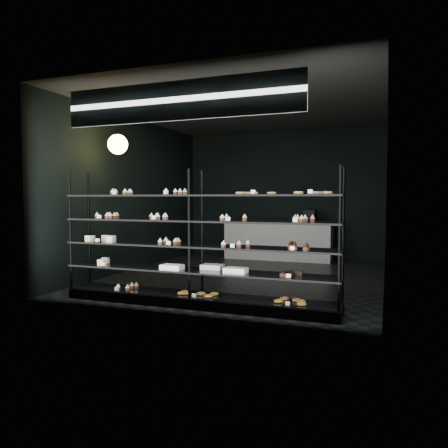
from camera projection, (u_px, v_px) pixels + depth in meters
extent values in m
cube|color=black|center=(247.00, 276.00, 8.44)|extent=(5.00, 6.00, 0.01)
cube|color=black|center=(247.00, 109.00, 8.25)|extent=(5.00, 6.00, 0.01)
cube|color=black|center=(282.00, 195.00, 11.15)|extent=(5.00, 0.01, 3.20)
cube|color=black|center=(176.00, 191.00, 5.54)|extent=(5.00, 0.01, 3.20)
cube|color=black|center=(134.00, 194.00, 9.22)|extent=(0.01, 6.00, 3.20)
cube|color=black|center=(386.00, 193.00, 7.47)|extent=(0.01, 6.00, 3.20)
cube|color=black|center=(196.00, 302.00, 6.13)|extent=(4.00, 0.50, 0.12)
cylinder|color=black|center=(70.00, 233.00, 6.56)|extent=(0.04, 0.04, 1.85)
cylinder|color=black|center=(89.00, 231.00, 6.97)|extent=(0.04, 0.04, 1.85)
cylinder|color=black|center=(189.00, 237.00, 5.87)|extent=(0.04, 0.04, 1.85)
cylinder|color=black|center=(202.00, 235.00, 6.28)|extent=(0.04, 0.04, 1.85)
cylinder|color=black|center=(340.00, 243.00, 5.18)|extent=(0.04, 0.04, 1.85)
cylinder|color=black|center=(343.00, 239.00, 5.59)|extent=(0.04, 0.04, 1.85)
cube|color=black|center=(196.00, 295.00, 6.13)|extent=(4.00, 0.50, 0.03)
cube|color=black|center=(196.00, 271.00, 6.11)|extent=(4.00, 0.50, 0.02)
cube|color=black|center=(196.00, 246.00, 6.09)|extent=(4.00, 0.50, 0.02)
cube|color=black|center=(196.00, 221.00, 6.07)|extent=(4.00, 0.50, 0.02)
cube|color=black|center=(196.00, 196.00, 6.05)|extent=(4.00, 0.50, 0.02)
cube|color=white|center=(113.00, 193.00, 6.31)|extent=(0.06, 0.04, 0.06)
cube|color=white|center=(167.00, 193.00, 6.00)|extent=(0.06, 0.04, 0.06)
cube|color=white|center=(252.00, 192.00, 5.57)|extent=(0.05, 0.04, 0.06)
cube|color=white|center=(310.00, 192.00, 5.31)|extent=(0.06, 0.04, 0.06)
cube|color=white|center=(98.00, 217.00, 6.42)|extent=(0.06, 0.04, 0.06)
cube|color=white|center=(154.00, 218.00, 6.09)|extent=(0.05, 0.04, 0.06)
cube|color=white|center=(231.00, 219.00, 5.69)|extent=(0.05, 0.04, 0.06)
cube|color=white|center=(298.00, 221.00, 5.38)|extent=(0.06, 0.04, 0.06)
cube|color=white|center=(97.00, 241.00, 6.45)|extent=(0.06, 0.04, 0.06)
cube|color=white|center=(168.00, 243.00, 6.04)|extent=(0.06, 0.04, 0.06)
cube|color=white|center=(233.00, 246.00, 5.70)|extent=(0.05, 0.04, 0.06)
cube|color=white|center=(294.00, 249.00, 5.42)|extent=(0.06, 0.04, 0.06)
cube|color=white|center=(104.00, 264.00, 6.43)|extent=(0.06, 0.04, 0.06)
cube|color=white|center=(293.00, 276.00, 5.45)|extent=(0.06, 0.04, 0.06)
cube|color=white|center=(118.00, 289.00, 6.37)|extent=(0.06, 0.04, 0.06)
cube|color=white|center=(194.00, 296.00, 5.94)|extent=(0.05, 0.04, 0.06)
cube|color=white|center=(288.00, 304.00, 5.48)|extent=(0.06, 0.04, 0.06)
cube|color=#0C1D3C|center=(178.00, 101.00, 5.55)|extent=(3.20, 0.04, 0.45)
cube|color=white|center=(177.00, 101.00, 5.53)|extent=(3.30, 0.02, 0.50)
cylinder|color=black|center=(117.00, 118.00, 7.56)|extent=(0.01, 0.01, 0.56)
sphere|color=#F2C454|center=(118.00, 144.00, 7.59)|extent=(0.34, 0.34, 0.34)
cube|color=silver|center=(278.00, 241.00, 10.74)|extent=(2.60, 0.60, 0.92)
cube|color=black|center=(278.00, 221.00, 10.71)|extent=(2.71, 0.65, 0.06)
cube|color=black|center=(309.00, 215.00, 10.44)|extent=(0.30, 0.30, 0.25)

